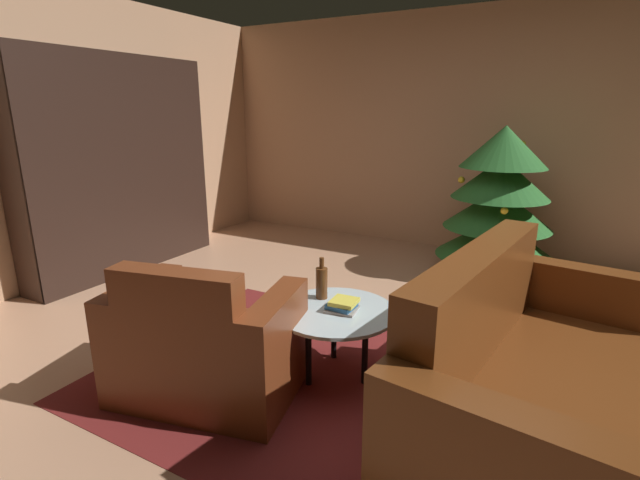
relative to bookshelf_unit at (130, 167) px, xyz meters
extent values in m
plane|color=tan|center=(2.84, -0.56, -1.01)|extent=(7.36, 7.36, 0.00)
cube|color=tan|center=(2.84, 2.18, 0.28)|extent=(6.25, 0.06, 2.58)
cube|color=tan|center=(-0.25, -0.56, 0.28)|extent=(0.06, 5.55, 2.58)
cube|color=maroon|center=(2.80, -0.99, -1.01)|extent=(2.80, 1.92, 0.01)
cube|color=black|center=(0.13, -0.11, 0.01)|extent=(0.03, 1.99, 2.04)
cube|color=black|center=(-0.03, 0.87, 0.01)|extent=(0.35, 0.02, 2.04)
cube|color=black|center=(-0.03, -1.10, 0.01)|extent=(0.35, 0.02, 2.04)
cube|color=black|center=(-0.03, -0.11, -1.00)|extent=(0.33, 1.94, 0.03)
cube|color=black|center=(-0.03, -0.11, -0.66)|extent=(0.33, 1.94, 0.03)
cube|color=black|center=(-0.03, -0.11, -0.32)|extent=(0.33, 1.94, 0.02)
cube|color=black|center=(-0.03, -0.11, 0.01)|extent=(0.33, 1.94, 0.02)
cube|color=black|center=(-0.03, -0.11, 0.35)|extent=(0.33, 1.94, 0.02)
cube|color=black|center=(-0.03, -0.11, 0.69)|extent=(0.33, 1.94, 0.02)
cube|color=black|center=(-0.03, -0.11, 1.02)|extent=(0.33, 1.94, 0.03)
cube|color=black|center=(-0.16, -0.11, -0.38)|extent=(0.05, 0.86, 0.54)
cube|color=black|center=(-0.13, -0.11, -0.38)|extent=(0.03, 0.89, 0.57)
cube|color=#297F43|center=(-0.10, 0.82, -0.88)|extent=(0.19, 0.03, 0.21)
cube|color=#418742|center=(-0.09, 0.78, -0.88)|extent=(0.20, 0.03, 0.21)
cube|color=gold|center=(-0.11, 0.74, -0.89)|extent=(0.17, 0.04, 0.19)
cube|color=#2C5281|center=(-0.09, 0.69, -0.85)|extent=(0.20, 0.04, 0.26)
cube|color=#274D8E|center=(-0.07, 0.64, -0.89)|extent=(0.25, 0.04, 0.18)
cube|color=orange|center=(-0.11, 0.60, -0.89)|extent=(0.17, 0.03, 0.18)
cube|color=#4A3632|center=(-0.09, 0.56, -0.86)|extent=(0.20, 0.03, 0.25)
cube|color=#B22C2E|center=(-0.11, 0.81, 0.12)|extent=(0.16, 0.05, 0.18)
cube|color=gold|center=(-0.07, 0.76, 0.14)|extent=(0.25, 0.03, 0.22)
cube|color=teal|center=(-0.10, 0.71, 0.14)|extent=(0.20, 0.05, 0.22)
cube|color=#BF9E99|center=(-0.10, 0.66, 0.13)|extent=(0.18, 0.04, 0.21)
cube|color=#0F6C94|center=(-0.08, 0.61, 0.12)|extent=(0.22, 0.04, 0.19)
cube|color=#2D8137|center=(-0.08, 0.57, 0.14)|extent=(0.23, 0.03, 0.23)
cube|color=#B83027|center=(-0.08, 0.82, 0.46)|extent=(0.23, 0.04, 0.20)
cube|color=#B6A99D|center=(-0.10, 0.77, 0.49)|extent=(0.18, 0.04, 0.26)
cube|color=#482A23|center=(-0.09, 0.72, 0.47)|extent=(0.21, 0.05, 0.22)
cube|color=orange|center=(-0.08, 0.68, 0.48)|extent=(0.22, 0.03, 0.24)
cube|color=#91468F|center=(-0.10, 0.63, 0.50)|extent=(0.18, 0.04, 0.27)
cube|color=#4A261A|center=(-0.10, 0.79, 0.82)|extent=(0.19, 0.04, 0.24)
cube|color=#3E7032|center=(-0.07, 0.75, 0.81)|extent=(0.26, 0.04, 0.22)
cube|color=#8F598B|center=(-0.07, 0.70, 0.79)|extent=(0.25, 0.04, 0.19)
cube|color=orange|center=(-0.07, 0.64, 0.84)|extent=(0.24, 0.04, 0.28)
cube|color=#B1AF8D|center=(-0.10, 0.60, 0.84)|extent=(0.20, 0.03, 0.28)
cube|color=teal|center=(-0.10, 0.56, 0.80)|extent=(0.19, 0.03, 0.19)
cube|color=purple|center=(-0.07, 0.53, 0.79)|extent=(0.26, 0.03, 0.19)
cube|color=#1E5296|center=(-0.08, 0.49, 0.81)|extent=(0.24, 0.03, 0.21)
cube|color=#483B1A|center=(-0.06, 0.46, 0.84)|extent=(0.26, 0.03, 0.29)
cube|color=brown|center=(2.17, -1.39, -0.82)|extent=(0.79, 0.78, 0.38)
cube|color=brown|center=(2.22, -1.64, -0.41)|extent=(0.69, 0.28, 0.43)
cube|color=brown|center=(2.57, -1.30, -0.70)|extent=(0.28, 0.67, 0.62)
cube|color=brown|center=(1.77, -1.47, -0.70)|extent=(0.28, 0.67, 0.62)
ellipsoid|color=beige|center=(2.17, -1.32, -0.53)|extent=(0.31, 0.24, 0.18)
sphere|color=beige|center=(2.15, -1.19, -0.48)|extent=(0.13, 0.13, 0.13)
cube|color=brown|center=(3.82, -1.04, -0.80)|extent=(1.01, 1.53, 0.42)
cube|color=brown|center=(3.51, -1.00, -0.33)|extent=(0.37, 1.44, 0.51)
cube|color=brown|center=(3.93, -0.26, -0.66)|extent=(0.83, 0.26, 0.70)
cylinder|color=black|center=(2.91, -0.89, -0.81)|extent=(0.04, 0.04, 0.40)
cylinder|color=black|center=(2.62, -0.72, -0.81)|extent=(0.04, 0.04, 0.40)
cylinder|color=black|center=(2.63, -1.06, -0.81)|extent=(0.04, 0.04, 0.40)
cylinder|color=silver|center=(2.71, -0.89, -0.59)|extent=(0.71, 0.71, 0.02)
cube|color=gray|center=(2.75, -0.88, -0.58)|extent=(0.19, 0.18, 0.02)
cube|color=#265888|center=(2.74, -0.88, -0.56)|extent=(0.15, 0.15, 0.03)
cube|color=gold|center=(2.76, -0.87, -0.53)|extent=(0.15, 0.16, 0.02)
cylinder|color=#573015|center=(2.56, -0.77, -0.49)|extent=(0.07, 0.07, 0.19)
cylinder|color=#573015|center=(2.56, -0.77, -0.36)|extent=(0.03, 0.03, 0.07)
cylinder|color=brown|center=(3.24, 1.49, -0.92)|extent=(0.08, 0.08, 0.17)
cone|color=#286428|center=(3.24, 1.49, -0.65)|extent=(1.11, 1.11, 0.38)
cone|color=#286428|center=(3.24, 1.49, -0.36)|extent=(1.00, 1.00, 0.38)
cone|color=#286428|center=(3.24, 1.49, -0.07)|extent=(0.89, 0.89, 0.38)
cone|color=#286428|center=(3.24, 1.49, 0.21)|extent=(0.79, 0.79, 0.38)
sphere|color=red|center=(3.55, 1.16, -0.76)|extent=(0.06, 0.06, 0.06)
sphere|color=yellow|center=(3.15, 1.79, 0.11)|extent=(0.07, 0.07, 0.07)
sphere|color=yellow|center=(2.91, 1.35, -0.10)|extent=(0.06, 0.06, 0.06)
sphere|color=yellow|center=(3.36, 1.78, 0.22)|extent=(0.06, 0.06, 0.06)
sphere|color=yellow|center=(3.35, 1.10, -0.30)|extent=(0.06, 0.06, 0.06)
sphere|color=yellow|center=(3.36, 1.83, 0.00)|extent=(0.07, 0.07, 0.07)
camera|label=1|loc=(3.83, -3.13, 0.55)|focal=26.14mm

